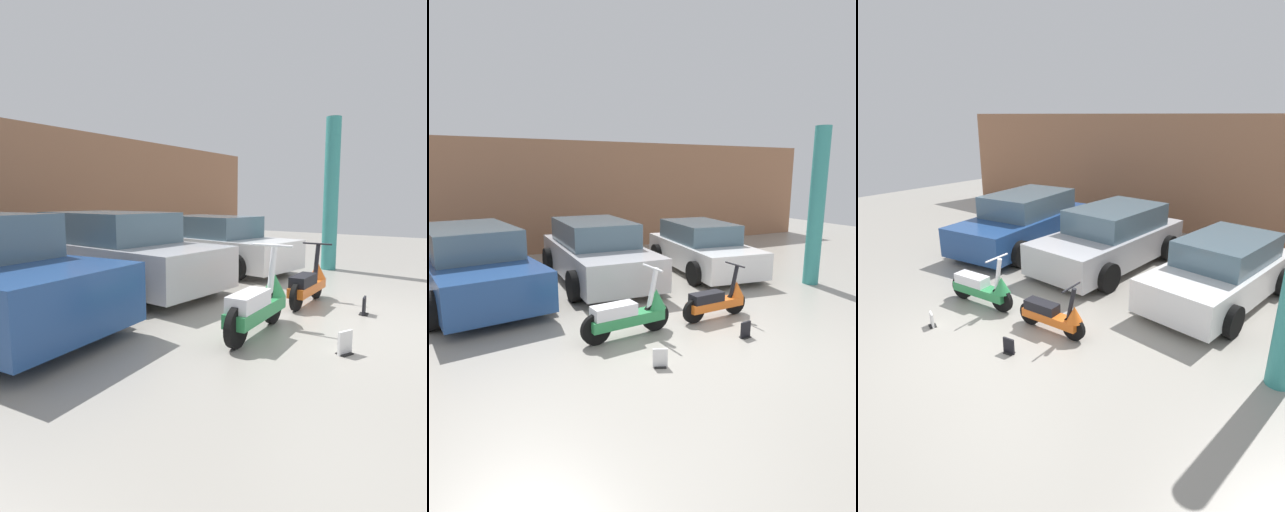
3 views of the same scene
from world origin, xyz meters
TOP-DOWN VIEW (x-y plane):
  - ground_plane at (0.00, 0.00)m, footprint 28.00×28.00m
  - wall_back at (0.00, 8.11)m, footprint 19.60×0.12m
  - scooter_front_left at (-1.17, 0.84)m, footprint 1.55×0.56m
  - scooter_front_right at (0.57, 0.90)m, footprint 1.36×0.49m
  - car_rear_left at (-3.21, 4.07)m, footprint 2.53×4.55m
  - car_rear_center at (-0.47, 4.27)m, footprint 2.19×4.28m
  - car_rear_right at (2.32, 3.93)m, footprint 2.16×3.92m
  - placard_near_left_scooter at (-1.25, -0.27)m, footprint 0.20×0.17m
  - placard_near_right_scooter at (0.42, -0.02)m, footprint 0.20×0.14m
  - support_column_side at (3.90, 1.75)m, footprint 0.35×0.35m

SIDE VIEW (x-z plane):
  - ground_plane at x=0.00m, z-range 0.00..0.00m
  - placard_near_left_scooter at x=-1.25m, z-range -0.02..0.24m
  - placard_near_right_scooter at x=0.42m, z-range -0.02..0.24m
  - scooter_front_right at x=0.57m, z-range -0.14..0.81m
  - scooter_front_left at x=-1.17m, z-range -0.16..0.92m
  - car_rear_right at x=2.32m, z-range -0.03..1.25m
  - car_rear_center at x=-0.47m, z-range -0.03..1.40m
  - car_rear_left at x=-3.21m, z-range -0.03..1.45m
  - wall_back at x=0.00m, z-range 0.00..3.55m
  - support_column_side at x=3.90m, z-range 0.00..3.55m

